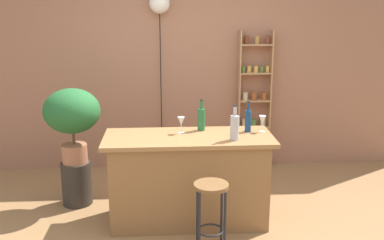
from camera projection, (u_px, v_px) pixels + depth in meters
ground at (191, 235)px, 4.28m from camera, size 12.00×12.00×0.00m
back_wall at (181, 62)px, 5.81m from camera, size 6.40×0.10×2.80m
kitchen_counter at (189, 179)px, 4.46m from camera, size 1.64×0.66×0.89m
bar_stool at (211, 202)px, 3.88m from camera, size 0.30×0.30×0.64m
spice_shelf at (254, 101)px, 5.87m from camera, size 0.43×0.13×1.81m
plant_stool at (77, 183)px, 4.90m from camera, size 0.32×0.32×0.48m
potted_plant at (72, 115)px, 4.70m from camera, size 0.60×0.54×0.81m
bottle_vinegar at (201, 119)px, 4.52m from camera, size 0.07×0.07×0.32m
bottle_olive_oil at (235, 127)px, 4.19m from camera, size 0.08×0.08×0.34m
bottle_sauce_amber at (248, 120)px, 4.46m from camera, size 0.06×0.06×0.31m
wine_glass_left at (262, 120)px, 4.46m from camera, size 0.07×0.07×0.16m
wine_glass_center at (181, 122)px, 4.41m from camera, size 0.07×0.07×0.16m
pendant_globe_light at (160, 5)px, 5.51m from camera, size 0.26×0.26×2.27m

